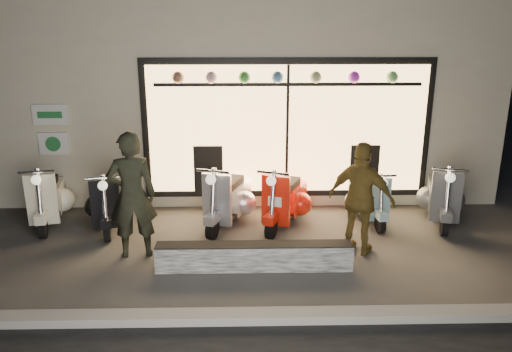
{
  "coord_description": "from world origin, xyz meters",
  "views": [
    {
      "loc": [
        -0.0,
        -7.28,
        3.45
      ],
      "look_at": [
        0.18,
        0.6,
        1.05
      ],
      "focal_mm": 35.0,
      "sensor_mm": 36.0,
      "label": 1
    }
  ],
  "objects_px": {
    "scooter_red": "(286,199)",
    "man": "(132,195)",
    "graffiti_barrier": "(254,256)",
    "scooter_silver": "(229,198)",
    "woman": "(361,199)"
  },
  "relations": [
    {
      "from": "scooter_red",
      "to": "man",
      "type": "relative_size",
      "value": 0.77
    },
    {
      "from": "graffiti_barrier",
      "to": "scooter_silver",
      "type": "bearing_deg",
      "value": 102.38
    },
    {
      "from": "woman",
      "to": "scooter_red",
      "type": "bearing_deg",
      "value": -19.12
    },
    {
      "from": "graffiti_barrier",
      "to": "scooter_red",
      "type": "height_order",
      "value": "scooter_red"
    },
    {
      "from": "graffiti_barrier",
      "to": "scooter_red",
      "type": "xyz_separation_m",
      "value": [
        0.62,
        1.82,
        0.24
      ]
    },
    {
      "from": "graffiti_barrier",
      "to": "woman",
      "type": "distance_m",
      "value": 1.87
    },
    {
      "from": "scooter_red",
      "to": "man",
      "type": "xyz_separation_m",
      "value": [
        -2.45,
        -1.3,
        0.54
      ]
    },
    {
      "from": "man",
      "to": "woman",
      "type": "relative_size",
      "value": 1.11
    },
    {
      "from": "scooter_silver",
      "to": "scooter_red",
      "type": "xyz_separation_m",
      "value": [
        1.03,
        -0.04,
        -0.01
      ]
    },
    {
      "from": "man",
      "to": "woman",
      "type": "height_order",
      "value": "man"
    },
    {
      "from": "graffiti_barrier",
      "to": "scooter_silver",
      "type": "relative_size",
      "value": 1.81
    },
    {
      "from": "graffiti_barrier",
      "to": "woman",
      "type": "relative_size",
      "value": 1.61
    },
    {
      "from": "graffiti_barrier",
      "to": "woman",
      "type": "height_order",
      "value": "woman"
    },
    {
      "from": "scooter_red",
      "to": "woman",
      "type": "distance_m",
      "value": 1.71
    },
    {
      "from": "scooter_red",
      "to": "woman",
      "type": "relative_size",
      "value": 0.85
    }
  ]
}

